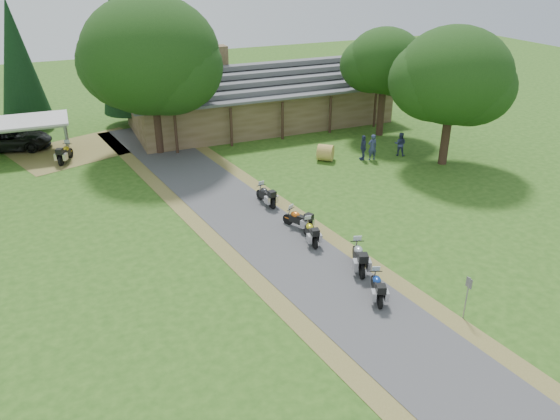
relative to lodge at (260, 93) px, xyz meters
name	(u,v)px	position (x,y,z in m)	size (l,w,h in m)	color
ground	(338,293)	(-6.00, -24.00, -2.45)	(120.00, 120.00, 0.00)	#284F16
driveway	(288,251)	(-6.50, -20.00, -2.45)	(46.00, 46.00, 0.00)	#414144
lodge	(260,93)	(0.00, 0.00, 0.00)	(21.40, 9.40, 4.90)	brown
carport	(27,137)	(-17.46, -0.65, -1.23)	(5.62, 3.75, 2.44)	silver
car_dark_suv	(10,134)	(-18.55, 0.95, -1.34)	(5.80, 2.47, 2.22)	black
motorcycle_row_a	(377,286)	(-4.73, -24.96, -1.86)	(1.73, 0.57, 1.18)	navy
motorcycle_row_b	(359,256)	(-4.25, -22.69, -1.78)	(1.96, 0.64, 1.34)	#A0A3A7
motorcycle_row_c	(311,231)	(-5.12, -19.64, -1.86)	(1.72, 0.56, 1.18)	gold
motorcycle_row_d	(298,218)	(-5.08, -18.13, -1.86)	(1.72, 0.56, 1.18)	orange
motorcycle_row_e	(266,194)	(-5.49, -14.75, -1.85)	(1.76, 0.57, 1.20)	black
motorcycle_carport_a	(65,152)	(-15.26, -3.19, -1.79)	(1.94, 0.63, 1.33)	gold
person_a	(373,145)	(3.75, -10.97, -1.40)	(0.59, 0.43, 2.09)	navy
person_b	(400,142)	(5.98, -10.98, -1.49)	(0.55, 0.39, 1.92)	navy
person_c	(363,145)	(3.21, -10.69, -1.45)	(0.57, 0.41, 2.01)	navy
hay_bale	(325,153)	(0.81, -9.85, -1.90)	(1.10, 1.10, 1.01)	#A68A3C
sign_post	(466,298)	(-2.38, -27.44, -1.53)	(0.33, 0.06, 1.84)	gray
oak_lodge_left	(152,75)	(-9.09, -3.82, 2.93)	(9.02, 9.02, 10.76)	black
oak_lodge_right	(384,76)	(7.23, -6.51, 2.06)	(5.57, 5.57, 9.01)	black
oak_driveway	(452,93)	(7.69, -13.45, 2.25)	(7.11, 7.11, 9.39)	black
cedar_near	(123,35)	(-9.63, 3.69, 4.57)	(4.28, 4.28, 14.05)	black
cedar_far	(18,66)	(-17.30, 5.76, 2.47)	(3.66, 3.66, 9.84)	black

